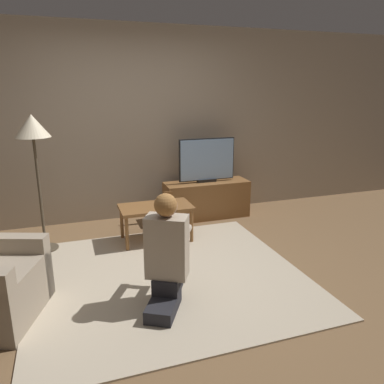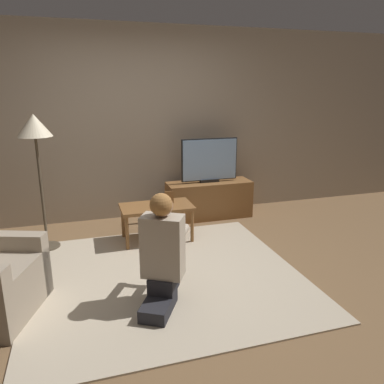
{
  "view_description": "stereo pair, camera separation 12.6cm",
  "coord_description": "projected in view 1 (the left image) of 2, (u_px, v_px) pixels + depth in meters",
  "views": [
    {
      "loc": [
        -0.84,
        -3.2,
        1.8
      ],
      "look_at": [
        0.43,
        0.55,
        0.68
      ],
      "focal_mm": 35.0,
      "sensor_mm": 36.0,
      "label": 1
    },
    {
      "loc": [
        -0.72,
        -3.24,
        1.8
      ],
      "look_at": [
        0.43,
        0.55,
        0.68
      ],
      "focal_mm": 35.0,
      "sensor_mm": 36.0,
      "label": 2
    }
  ],
  "objects": [
    {
      "name": "ground_plane",
      "position": [
        168.0,
        277.0,
        3.66
      ],
      "size": [
        10.0,
        10.0,
        0.0
      ],
      "primitive_type": "plane",
      "color": "brown"
    },
    {
      "name": "person_kneeling",
      "position": [
        167.0,
        251.0,
        3.08
      ],
      "size": [
        0.58,
        0.78,
        0.98
      ],
      "rotation": [
        0.0,
        0.0,
        2.63
      ],
      "color": "#232328",
      "rests_on": "rug"
    },
    {
      "name": "tv_stand",
      "position": [
        207.0,
        200.0,
        5.3
      ],
      "size": [
        1.19,
        0.39,
        0.52
      ],
      "color": "brown",
      "rests_on": "ground_plane"
    },
    {
      "name": "tv",
      "position": [
        207.0,
        160.0,
        5.15
      ],
      "size": [
        0.8,
        0.08,
        0.61
      ],
      "color": "black",
      "rests_on": "tv_stand"
    },
    {
      "name": "coffee_table",
      "position": [
        156.0,
        210.0,
        4.43
      ],
      "size": [
        0.85,
        0.47,
        0.44
      ],
      "color": "brown",
      "rests_on": "ground_plane"
    },
    {
      "name": "picture_frame",
      "position": [
        168.0,
        198.0,
        4.49
      ],
      "size": [
        0.11,
        0.01,
        0.15
      ],
      "color": "brown",
      "rests_on": "coffee_table"
    },
    {
      "name": "rug",
      "position": [
        168.0,
        277.0,
        3.66
      ],
      "size": [
        2.58,
        2.38,
        0.02
      ],
      "color": "#BCAD93",
      "rests_on": "ground_plane"
    },
    {
      "name": "floor_lamp",
      "position": [
        33.0,
        137.0,
        3.93
      ],
      "size": [
        0.36,
        0.36,
        1.53
      ],
      "color": "#4C4233",
      "rests_on": "ground_plane"
    },
    {
      "name": "wall_back",
      "position": [
        129.0,
        125.0,
        5.07
      ],
      "size": [
        10.0,
        0.06,
        2.6
      ],
      "color": "tan",
      "rests_on": "ground_plane"
    }
  ]
}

